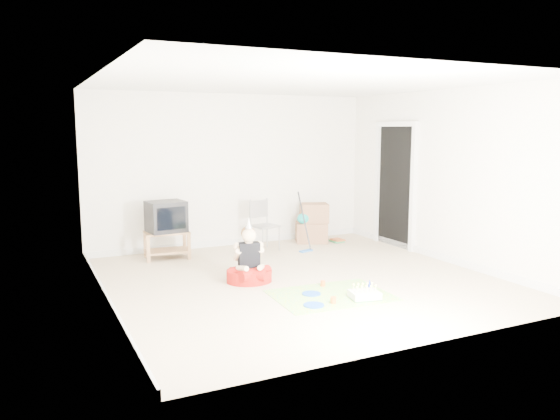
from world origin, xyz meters
name	(u,v)px	position (x,y,z in m)	size (l,w,h in m)	color
ground	(300,280)	(0.00, 0.00, 0.00)	(5.00, 5.00, 0.00)	#C6AF8E
doorway_recess	(396,187)	(2.48, 1.20, 1.02)	(0.02, 0.90, 2.05)	black
tv_stand	(167,242)	(-1.30, 1.98, 0.25)	(0.72, 0.48, 0.43)	#9F7148
crt_tv	(166,216)	(-1.30, 1.98, 0.66)	(0.56, 0.46, 0.48)	black
folding_chair	(265,226)	(0.31, 1.83, 0.42)	(0.46, 0.45, 0.85)	gray
cardboard_boxes	(312,224)	(1.35, 2.09, 0.33)	(0.68, 0.59, 0.69)	#8F6345
floor_mop	(306,236)	(0.88, 1.45, 0.26)	(0.25, 0.32, 0.97)	#235EB3
book_pile	(337,240)	(1.76, 1.90, 0.03)	(0.20, 0.26, 0.05)	#277740
seated_woman	(249,268)	(-0.65, 0.19, 0.19)	(0.70, 0.70, 0.87)	#A3150F
party_mat	(331,295)	(0.02, -0.79, 0.00)	(1.40, 1.02, 0.01)	#FF3589
birthday_cake	(364,295)	(0.30, -1.09, 0.05)	(0.39, 0.33, 0.15)	silver
blue_plate_near	(311,294)	(-0.18, -0.66, 0.01)	(0.23, 0.23, 0.01)	blue
blue_plate_far	(314,305)	(-0.37, -1.06, 0.01)	(0.24, 0.24, 0.01)	blue
orange_cup_near	(323,283)	(0.12, -0.42, 0.04)	(0.06, 0.06, 0.07)	#E05B18
orange_cup_far	(333,300)	(-0.12, -1.08, 0.04)	(0.07, 0.07, 0.07)	#E05B18
blue_party_hat	(369,286)	(0.51, -0.90, 0.09)	(0.11, 0.11, 0.16)	#162A9D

